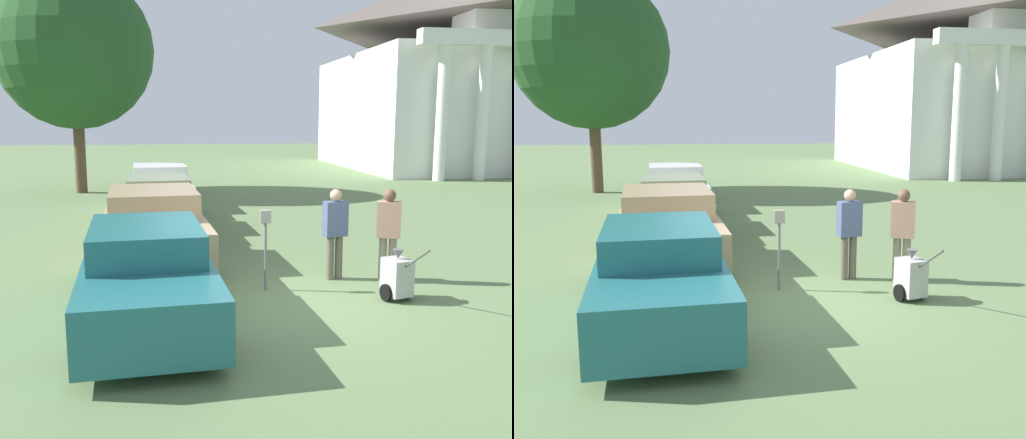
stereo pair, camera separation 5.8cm
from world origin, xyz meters
TOP-DOWN VIEW (x-y plane):
  - ground_plane at (0.00, 0.00)m, footprint 120.00×120.00m
  - parked_car_teal at (-2.25, -0.00)m, footprint 2.18×5.32m
  - parked_car_tan at (-2.25, 3.38)m, footprint 2.36×5.42m
  - parked_car_sage at (-2.25, 7.11)m, footprint 2.24×5.18m
  - parked_car_white at (-2.25, 10.47)m, footprint 2.26×5.13m
  - parking_meter at (-0.29, 0.96)m, footprint 0.18×0.09m
  - person_worker at (1.08, 1.45)m, footprint 0.45×0.29m
  - person_supervisor at (1.98, 1.15)m, footprint 0.47×0.36m
  - equipment_cart at (1.74, 0.10)m, footprint 0.52×1.00m
  - church at (13.90, 24.64)m, footprint 10.52×15.44m
  - shade_tree at (-5.44, 15.12)m, footprint 6.06×6.06m

SIDE VIEW (x-z plane):
  - ground_plane at x=0.00m, z-range 0.00..0.00m
  - equipment_cart at x=1.74m, z-range -0.11..0.89m
  - parked_car_sage at x=-2.25m, z-range -0.03..1.36m
  - parked_car_teal at x=-2.25m, z-range -0.04..1.37m
  - parked_car_white at x=-2.25m, z-range -0.04..1.41m
  - parked_car_tan at x=-2.25m, z-range -0.04..1.47m
  - person_worker at x=1.08m, z-range 0.11..1.78m
  - person_supervisor at x=1.98m, z-range 0.12..1.80m
  - parking_meter at x=-0.29m, z-range 0.27..1.67m
  - shade_tree at x=-5.44m, z-range 1.24..9.81m
  - church at x=13.90m, z-range -5.06..16.77m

